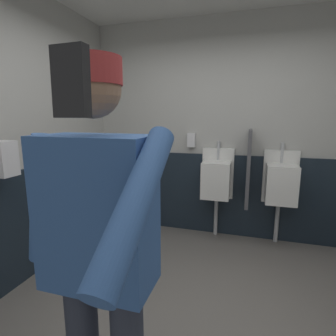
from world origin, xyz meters
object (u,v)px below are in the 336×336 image
object	(u,v)px
urinal_middle	(281,183)
soap_dispenser	(191,140)
urinal_left	(216,179)
person	(98,245)
cell_phone	(71,82)

from	to	relation	value
urinal_middle	soap_dispenser	xyz separation A→B (m)	(-1.10, 0.12, 0.47)
urinal_left	person	size ratio (longest dim) A/B	0.71
person	soap_dispenser	distance (m)	2.56
urinal_left	soap_dispenser	size ratio (longest dim) A/B	6.89
cell_phone	soap_dispenser	distance (m)	3.10
urinal_middle	urinal_left	bearing A→B (deg)	180.00
urinal_left	cell_phone	size ratio (longest dim) A/B	11.27
urinal_middle	cell_phone	world-z (taller)	cell_phone
cell_phone	urinal_middle	bearing A→B (deg)	80.29
urinal_middle	cell_phone	xyz separation A→B (m)	(-0.66, -2.93, 0.83)
person	cell_phone	xyz separation A→B (m)	(0.29, -0.50, 0.56)
person	soap_dispenser	world-z (taller)	person
cell_phone	person	bearing A→B (deg)	122.62
cell_phone	soap_dispenser	xyz separation A→B (m)	(-0.44, 3.05, -0.36)
urinal_left	cell_phone	world-z (taller)	cell_phone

